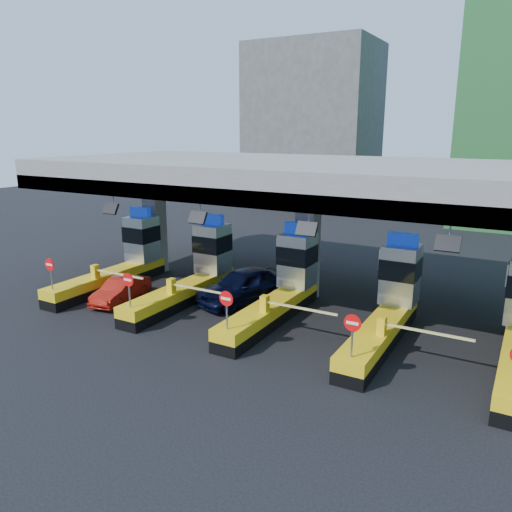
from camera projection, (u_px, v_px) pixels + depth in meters
The scene contains 9 objects.
ground at pixel (280, 316), 23.43m from camera, with size 120.00×120.00×0.00m, color black.
toll_canopy at pixel (308, 179), 24.34m from camera, with size 28.00×12.09×7.00m.
toll_lane_far_left at pixel (124, 259), 28.09m from camera, with size 4.43×8.00×4.16m.
toll_lane_left at pixel (196, 271), 25.70m from camera, with size 4.43×8.00×4.16m.
toll_lane_center at pixel (283, 286), 23.32m from camera, with size 4.43×8.00×4.16m.
toll_lane_right at pixel (390, 304), 20.94m from camera, with size 4.43×8.00×4.16m.
bg_building_concrete at pixel (313, 125), 58.25m from camera, with size 14.00×10.00×18.00m, color #4C4C49.
van at pixel (243, 286), 25.08m from camera, with size 2.06×5.12×1.74m, color black.
red_car at pixel (121, 290), 25.23m from camera, with size 1.29×3.70×1.22m, color #98150B.
Camera 1 is at (9.83, -19.73, 8.51)m, focal length 35.00 mm.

